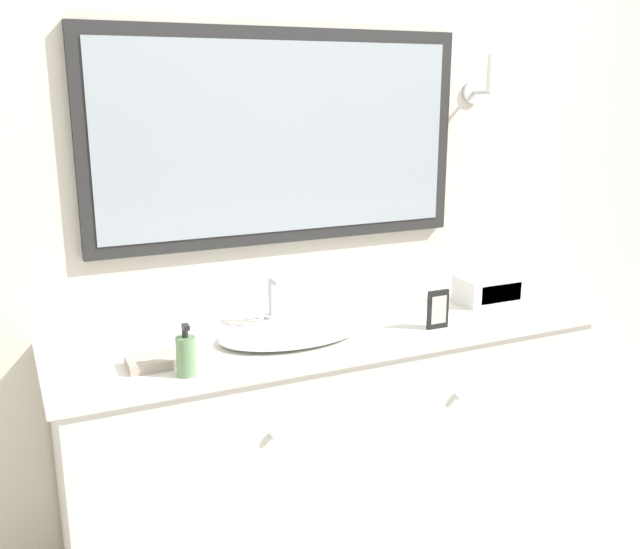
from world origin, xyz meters
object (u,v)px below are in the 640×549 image
appliance_box (490,289)px  picture_frame (438,309)px  sink_basin (289,332)px  soap_bottle (186,355)px

appliance_box → picture_frame: (-0.36, -0.18, 0.02)m
appliance_box → picture_frame: picture_frame is taller
sink_basin → appliance_box: size_ratio=1.91×
sink_basin → picture_frame: sink_basin is taller
appliance_box → picture_frame: 0.41m
soap_bottle → appliance_box: soap_bottle is taller
soap_bottle → picture_frame: 0.90m
soap_bottle → appliance_box: size_ratio=0.62×
soap_bottle → picture_frame: size_ratio=1.16×
sink_basin → soap_bottle: size_ratio=3.09×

